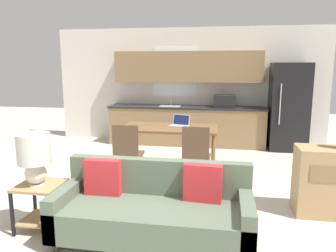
{
  "coord_description": "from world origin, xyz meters",
  "views": [
    {
      "loc": [
        0.85,
        -3.18,
        1.83
      ],
      "look_at": [
        0.05,
        1.5,
        0.95
      ],
      "focal_mm": 35.0,
      "sensor_mm": 36.0,
      "label": 1
    }
  ],
  "objects_px": {
    "dining_table": "(170,130)",
    "laptop": "(180,123)",
    "refrigerator": "(288,107)",
    "dining_chair_near_right": "(196,153)",
    "couch": "(154,210)",
    "side_table": "(41,199)",
    "dining_chair_near_left": "(128,151)",
    "table_lamp": "(34,155)"
  },
  "relations": [
    {
      "from": "refrigerator",
      "to": "table_lamp",
      "type": "relative_size",
      "value": 3.25
    },
    {
      "from": "refrigerator",
      "to": "dining_chair_near_left",
      "type": "relative_size",
      "value": 1.98
    },
    {
      "from": "dining_table",
      "to": "couch",
      "type": "relative_size",
      "value": 0.82
    },
    {
      "from": "couch",
      "to": "dining_chair_near_left",
      "type": "xyz_separation_m",
      "value": [
        -0.76,
        1.58,
        0.19
      ]
    },
    {
      "from": "dining_chair_near_right",
      "to": "laptop",
      "type": "height_order",
      "value": "laptop"
    },
    {
      "from": "side_table",
      "to": "table_lamp",
      "type": "bearing_deg",
      "value": -121.65
    },
    {
      "from": "table_lamp",
      "to": "dining_chair_near_right",
      "type": "xyz_separation_m",
      "value": [
        1.63,
        1.64,
        -0.36
      ]
    },
    {
      "from": "side_table",
      "to": "table_lamp",
      "type": "xyz_separation_m",
      "value": [
        -0.02,
        -0.03,
        0.52
      ]
    },
    {
      "from": "refrigerator",
      "to": "laptop",
      "type": "xyz_separation_m",
      "value": [
        -2.15,
        -1.74,
        -0.12
      ]
    },
    {
      "from": "dining_chair_near_left",
      "to": "laptop",
      "type": "distance_m",
      "value": 1.19
    },
    {
      "from": "dining_chair_near_left",
      "to": "dining_chair_near_right",
      "type": "xyz_separation_m",
      "value": [
        1.06,
        0.04,
        0.0
      ]
    },
    {
      "from": "couch",
      "to": "laptop",
      "type": "bearing_deg",
      "value": 91.47
    },
    {
      "from": "dining_table",
      "to": "side_table",
      "type": "distance_m",
      "value": 2.63
    },
    {
      "from": "couch",
      "to": "dining_table",
      "type": "bearing_deg",
      "value": 95.43
    },
    {
      "from": "table_lamp",
      "to": "dining_chair_near_left",
      "type": "xyz_separation_m",
      "value": [
        0.56,
        1.6,
        -0.36
      ]
    },
    {
      "from": "refrigerator",
      "to": "side_table",
      "type": "distance_m",
      "value": 5.45
    },
    {
      "from": "refrigerator",
      "to": "dining_chair_near_right",
      "type": "xyz_separation_m",
      "value": [
        -1.78,
        -2.63,
        -0.42
      ]
    },
    {
      "from": "dining_chair_near_left",
      "to": "dining_chair_near_right",
      "type": "relative_size",
      "value": 1.0
    },
    {
      "from": "laptop",
      "to": "table_lamp",
      "type": "bearing_deg",
      "value": -98.71
    },
    {
      "from": "dining_table",
      "to": "laptop",
      "type": "bearing_deg",
      "value": 35.48
    },
    {
      "from": "dining_table",
      "to": "couch",
      "type": "height_order",
      "value": "couch"
    },
    {
      "from": "refrigerator",
      "to": "dining_table",
      "type": "relative_size",
      "value": 1.13
    },
    {
      "from": "refrigerator",
      "to": "laptop",
      "type": "bearing_deg",
      "value": -140.99
    },
    {
      "from": "side_table",
      "to": "dining_chair_near_right",
      "type": "relative_size",
      "value": 0.56
    },
    {
      "from": "dining_chair_near_right",
      "to": "laptop",
      "type": "distance_m",
      "value": 1.01
    },
    {
      "from": "refrigerator",
      "to": "couch",
      "type": "xyz_separation_m",
      "value": [
        -2.08,
        -4.24,
        -0.62
      ]
    },
    {
      "from": "dining_chair_near_left",
      "to": "side_table",
      "type": "bearing_deg",
      "value": 68.59
    },
    {
      "from": "dining_table",
      "to": "side_table",
      "type": "xyz_separation_m",
      "value": [
        -1.07,
        -2.38,
        -0.35
      ]
    },
    {
      "from": "refrigerator",
      "to": "laptop",
      "type": "height_order",
      "value": "refrigerator"
    },
    {
      "from": "refrigerator",
      "to": "dining_chair_near_left",
      "type": "height_order",
      "value": "refrigerator"
    },
    {
      "from": "couch",
      "to": "side_table",
      "type": "height_order",
      "value": "couch"
    },
    {
      "from": "dining_table",
      "to": "laptop",
      "type": "distance_m",
      "value": 0.23
    },
    {
      "from": "side_table",
      "to": "dining_chair_near_right",
      "type": "distance_m",
      "value": 2.28
    },
    {
      "from": "refrigerator",
      "to": "couch",
      "type": "relative_size",
      "value": 0.93
    },
    {
      "from": "couch",
      "to": "laptop",
      "type": "xyz_separation_m",
      "value": [
        -0.06,
        2.5,
        0.49
      ]
    },
    {
      "from": "dining_table",
      "to": "table_lamp",
      "type": "bearing_deg",
      "value": -114.43
    },
    {
      "from": "couch",
      "to": "side_table",
      "type": "distance_m",
      "value": 1.3
    },
    {
      "from": "dining_table",
      "to": "side_table",
      "type": "height_order",
      "value": "dining_table"
    },
    {
      "from": "couch",
      "to": "dining_chair_near_left",
      "type": "bearing_deg",
      "value": 115.63
    },
    {
      "from": "refrigerator",
      "to": "couch",
      "type": "bearing_deg",
      "value": -116.17
    },
    {
      "from": "laptop",
      "to": "dining_chair_near_left",
      "type": "bearing_deg",
      "value": -109.14
    },
    {
      "from": "dining_chair_near_right",
      "to": "refrigerator",
      "type": "bearing_deg",
      "value": -124.13
    }
  ]
}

